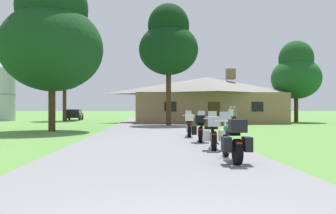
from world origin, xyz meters
The scene contains 15 objects.
ground_plane centered at (0.00, 20.00, 0.00)m, with size 500.00×500.00×0.00m, color #56893D.
asphalt_driveway centered at (0.00, 18.00, 0.03)m, with size 6.40×80.00×0.06m, color slate.
motorcycle_green_nearest_to_camera centered at (2.03, 5.79, 0.61)m, with size 0.73×2.08×1.30m.
motorcycle_orange_second_in_row centered at (2.05, 8.64, 0.61)m, with size 0.91×2.08×1.30m.
motorcycle_orange_third_in_row centered at (2.02, 11.32, 0.61)m, with size 0.96×2.07×1.30m.
motorcycle_yellow_farthest_in_row centered at (1.83, 14.07, 0.62)m, with size 0.67×2.08×1.30m.
stone_lodge centered at (5.86, 32.88, 2.49)m, with size 15.51×9.47×5.73m.
bystander_gray_shirt_near_lodge centered at (6.83, 24.83, 0.95)m, with size 0.41×0.42×1.69m.
bystander_white_shirt_beside_signpost centered at (6.43, 24.36, 0.95)m, with size 0.34×0.51×1.69m.
tree_left_near centered at (-6.46, 19.31, 6.14)m, with size 6.53×6.53×10.42m.
tree_by_lodge_front centered at (1.47, 26.22, 7.15)m, with size 5.11×5.11×10.52m.
tree_right_of_lodge centered at (15.81, 33.25, 5.42)m, with size 5.30×5.30×8.90m.
tree_left_far centered at (-10.41, 38.45, 6.53)m, with size 5.09×5.09×9.88m.
metal_silo_distant centered at (-18.47, 40.21, 3.65)m, with size 3.21×3.21×7.28m.
parked_black_suv_far_left centered at (-9.98, 41.80, 0.78)m, with size 2.23×4.74×1.40m.
Camera 1 is at (-0.14, -2.96, 1.43)m, focal length 36.31 mm.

